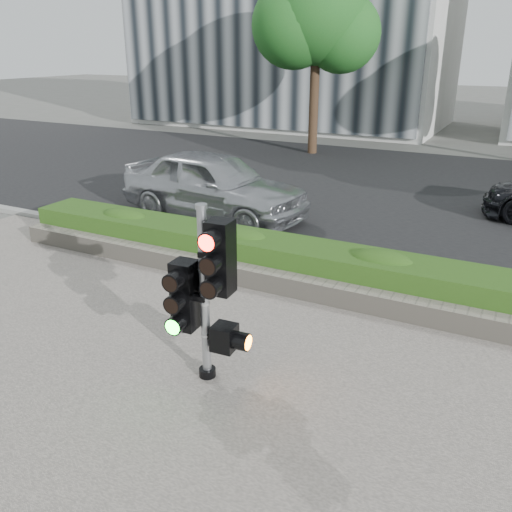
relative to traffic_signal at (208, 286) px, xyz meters
name	(u,v)px	position (x,y,z in m)	size (l,w,h in m)	color
ground	(229,343)	(-0.22, 0.84, -1.30)	(120.00, 120.00, 0.00)	#51514C
sidewalk	(112,449)	(-0.22, -1.66, -1.29)	(16.00, 11.00, 0.03)	#9E9389
road	(396,190)	(-0.22, 10.84, -1.29)	(60.00, 13.00, 0.02)	black
curb	(310,266)	(-0.22, 3.99, -1.24)	(60.00, 0.25, 0.12)	gray
stone_wall	(284,283)	(-0.22, 2.74, -1.10)	(12.00, 0.32, 0.34)	gray
hedge	(299,262)	(-0.22, 3.39, -0.93)	(12.00, 1.00, 0.68)	#427C26
tree_left	(317,17)	(-4.73, 15.40, 3.74)	(4.61, 4.03, 7.34)	black
traffic_signal	(208,286)	(0.00, 0.00, 0.00)	(0.81, 0.61, 2.31)	black
car_silver	(214,185)	(-3.63, 6.05, -0.46)	(1.95, 4.84, 1.65)	#AAADB2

